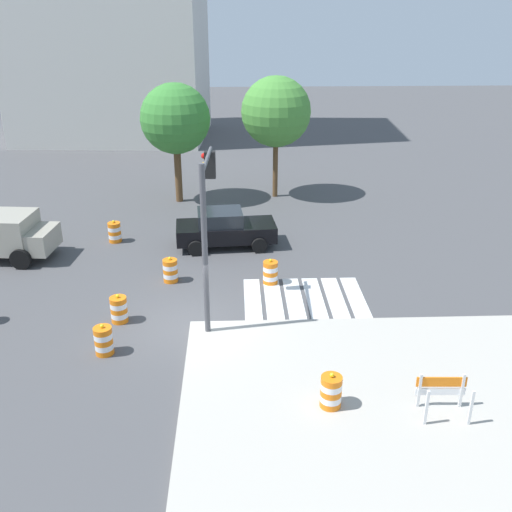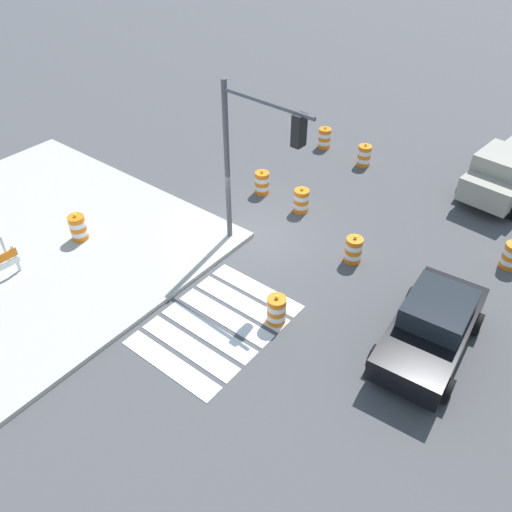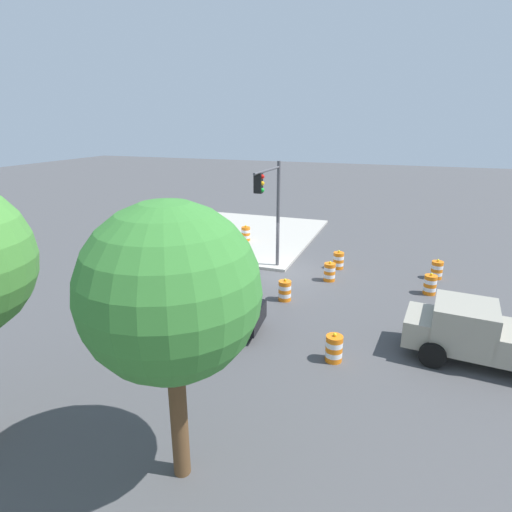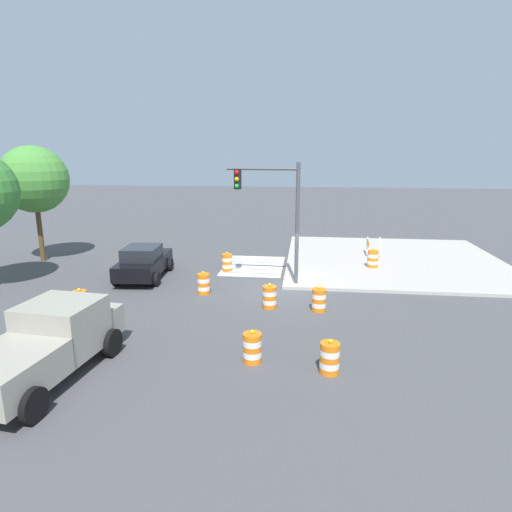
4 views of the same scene
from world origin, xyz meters
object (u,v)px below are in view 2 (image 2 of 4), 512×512
Objects in this scene: pickup_truck at (509,172)px; traffic_barrel_median_far at (276,310)px; traffic_light_pole at (254,146)px; traffic_barrel_near_corner at (364,156)px; sports_car at (432,326)px; traffic_barrel_median_near at (511,256)px; traffic_barrel_on_sidewalk at (78,228)px; traffic_barrel_lane_center at (324,138)px; traffic_barrel_crosswalk_end at (301,200)px; traffic_barrel_far_curb at (353,250)px; traffic_barrel_opposite_curb at (262,183)px.

pickup_truck reaches higher than traffic_barrel_median_far.
traffic_barrel_near_corner is at bearing -179.53° from traffic_light_pole.
sports_car is 7.09m from traffic_light_pole.
traffic_barrel_median_near is 14.41m from traffic_barrel_on_sidewalk.
traffic_barrel_median_far is at bearing -65.15° from sports_car.
traffic_barrel_lane_center is at bearing 166.20° from traffic_barrel_on_sidewalk.
pickup_truck is 0.97× the size of traffic_light_pole.
traffic_barrel_far_curb is at bearing 64.94° from traffic_barrel_crosswalk_end.
pickup_truck is 10.89m from traffic_light_pole.
traffic_barrel_median_near is at bearing 19.74° from pickup_truck.
traffic_barrel_median_near is at bearing 98.38° from traffic_barrel_opposite_curb.
traffic_barrel_lane_center is at bearing -177.85° from traffic_barrel_opposite_curb.
traffic_barrel_median_far is 1.00× the size of traffic_barrel_opposite_curb.
traffic_barrel_lane_center is at bearing -110.71° from traffic_barrel_median_near.
pickup_truck is 5.21× the size of traffic_barrel_lane_center.
traffic_barrel_opposite_curb is at bearing -52.24° from pickup_truck.
traffic_barrel_lane_center is at bearing -154.70° from traffic_barrel_median_far.
traffic_barrel_on_sidewalk is (10.95, -5.02, 0.15)m from traffic_barrel_near_corner.
traffic_barrel_lane_center is at bearing -156.90° from traffic_barrel_crosswalk_end.
pickup_truck is 8.18m from traffic_barrel_crosswalk_end.
traffic_barrel_on_sidewalk is (12.29, -10.50, -0.37)m from pickup_truck.
traffic_barrel_crosswalk_end and traffic_barrel_median_far have the same top height.
traffic_light_pole is at bearing -60.59° from traffic_barrel_far_curb.
pickup_truck reaches higher than traffic_barrel_crosswalk_end.
traffic_light_pole is at bearing 123.07° from traffic_barrel_on_sidewalk.
traffic_barrel_lane_center and traffic_barrel_opposite_curb have the same top height.
traffic_barrel_crosswalk_end is 1.00× the size of traffic_barrel_median_near.
traffic_barrel_opposite_curb is at bearing -93.47° from traffic_barrel_crosswalk_end.
sports_car reaches higher than traffic_barrel_median_far.
traffic_barrel_median_far is at bearing 98.27° from traffic_barrel_on_sidewalk.
traffic_light_pole is (-3.31, 5.08, 3.31)m from traffic_barrel_on_sidewalk.
traffic_barrel_near_corner is at bearing -141.47° from sports_car.
traffic_barrel_lane_center is at bearing -99.66° from traffic_barrel_near_corner.
sports_car is 4.07m from traffic_barrel_far_curb.
sports_car reaches higher than traffic_barrel_opposite_curb.
traffic_barrel_on_sidewalk reaches higher than traffic_barrel_lane_center.
traffic_barrel_crosswalk_end is at bearing -78.50° from traffic_barrel_median_near.
traffic_barrel_far_curb is 1.00× the size of traffic_barrel_opposite_curb.
traffic_barrel_median_near is 1.00× the size of traffic_barrel_on_sidewalk.
traffic_barrel_on_sidewalk is at bearing -24.66° from traffic_barrel_opposite_curb.
traffic_barrel_on_sidewalk is at bearing -75.87° from sports_car.
sports_car is at bearing 38.53° from traffic_barrel_near_corner.
traffic_light_pole is at bearing -31.09° from pickup_truck.
pickup_truck is at bearing -174.26° from sports_car.
traffic_barrel_opposite_curb is at bearing -112.87° from sports_car.
pickup_truck is at bearing 160.88° from traffic_barrel_far_curb.
traffic_barrel_crosswalk_end is at bearing 23.10° from traffic_barrel_lane_center.
traffic_barrel_on_sidewalk reaches higher than traffic_barrel_near_corner.
sports_car is at bearing 5.74° from pickup_truck.
traffic_barrel_near_corner is 1.00× the size of traffic_barrel_lane_center.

